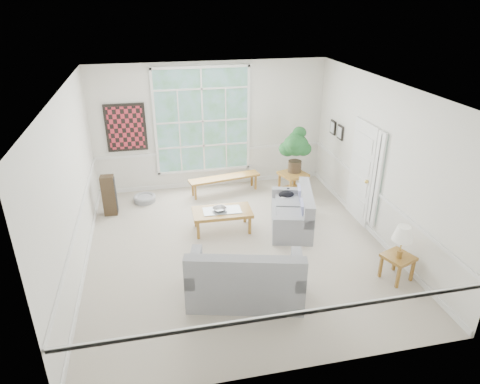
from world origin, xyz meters
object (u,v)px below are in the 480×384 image
Objects in this scene: loveseat_right at (291,209)px; loveseat_front at (246,272)px; coffee_table at (222,220)px; end_table at (293,184)px; side_table at (397,267)px.

loveseat_right is 0.85× the size of loveseat_front.
coffee_table is at bearing -171.67° from loveseat_right.
coffee_table is (-1.39, 0.17, -0.19)m from loveseat_right.
end_table is (0.52, 1.46, -0.12)m from loveseat_right.
end_table is (1.92, 3.44, -0.20)m from loveseat_front.
loveseat_front reaches higher than side_table.
end_table is 3.57m from side_table.
end_table reaches higher than coffee_table.
loveseat_front is at bearing -119.18° from end_table.
loveseat_right is at bearing -5.49° from coffee_table.
coffee_table is (0.01, 2.15, -0.26)m from loveseat_front.
end_table is at bearing 75.25° from loveseat_front.
loveseat_front is at bearing -110.04° from loveseat_right.
loveseat_right is at bearing 119.63° from side_table.
loveseat_front reaches higher than end_table.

